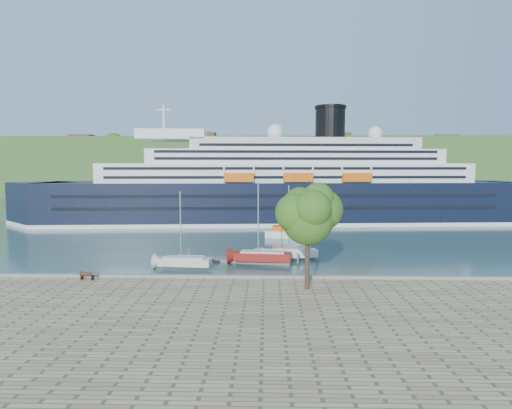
% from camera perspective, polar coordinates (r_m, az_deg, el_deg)
% --- Properties ---
extents(ground, '(400.00, 400.00, 0.00)m').
position_cam_1_polar(ground, '(45.21, -4.90, -10.87)').
color(ground, '#305654').
rests_on(ground, ground).
extents(far_hillside, '(400.00, 50.00, 24.00)m').
position_cam_1_polar(far_hillside, '(188.26, -0.06, 4.98)').
color(far_hillside, '#396026').
rests_on(far_hillside, ground).
extents(quay_coping, '(220.00, 0.50, 0.30)m').
position_cam_1_polar(quay_coping, '(44.72, -4.94, -9.52)').
color(quay_coping, slate).
rests_on(quay_coping, promenade).
extents(cruise_ship, '(115.09, 24.64, 25.65)m').
position_cam_1_polar(cruise_ship, '(94.14, 2.58, 5.35)').
color(cruise_ship, black).
rests_on(cruise_ship, ground).
extents(park_bench, '(1.60, 0.97, 0.96)m').
position_cam_1_polar(park_bench, '(46.94, -21.58, -8.75)').
color(park_bench, '#472514').
rests_on(park_bench, promenade).
extents(promenade_tree, '(6.49, 6.49, 10.74)m').
position_cam_1_polar(promenade_tree, '(39.94, 6.89, -3.65)').
color(promenade_tree, '#265616').
rests_on(promenade_tree, promenade).
extents(floating_pontoon, '(16.54, 5.00, 0.37)m').
position_cam_1_polar(floating_pontoon, '(56.68, -3.69, -7.38)').
color(floating_pontoon, gray).
rests_on(floating_pontoon, ground).
extents(sailboat_white_near, '(7.14, 2.66, 9.01)m').
position_cam_1_polar(sailboat_white_near, '(52.10, -9.51, -3.71)').
color(sailboat_white_near, silver).
rests_on(sailboat_white_near, ground).
extents(sailboat_red, '(8.09, 2.97, 10.22)m').
position_cam_1_polar(sailboat_red, '(53.86, 0.88, -2.70)').
color(sailboat_red, maroon).
rests_on(sailboat_red, ground).
extents(sailboat_white_far, '(7.58, 3.20, 9.48)m').
position_cam_1_polar(sailboat_white_far, '(56.43, 4.87, -2.74)').
color(sailboat_white_far, silver).
rests_on(sailboat_white_far, ground).
extents(tender_launch, '(7.69, 4.13, 2.02)m').
position_cam_1_polar(tender_launch, '(75.11, 4.10, -3.65)').
color(tender_launch, '#E45D0D').
rests_on(tender_launch, ground).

